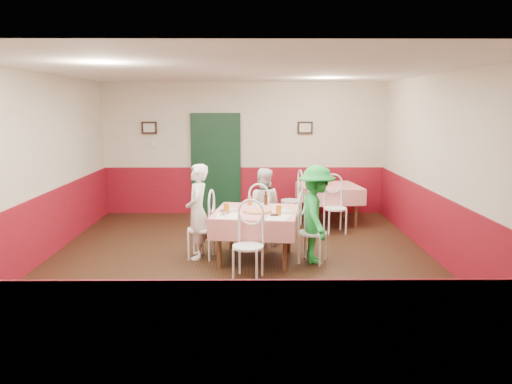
{
  "coord_description": "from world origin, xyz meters",
  "views": [
    {
      "loc": [
        0.18,
        -7.17,
        2.34
      ],
      "look_at": [
        0.23,
        0.15,
        1.05
      ],
      "focal_mm": 35.0,
      "sensor_mm": 36.0,
      "label": 1
    }
  ],
  "objects_px": {
    "chair_second_a": "(291,201)",
    "pizza": "(257,211)",
    "main_table": "(256,236)",
    "chair_left": "(201,229)",
    "glass_b": "(278,210)",
    "chair_second_b": "(335,209)",
    "diner_far": "(263,206)",
    "beer_bottle": "(266,199)",
    "diner_left": "(198,212)",
    "glass_c": "(250,201)",
    "wallet": "(274,215)",
    "second_table": "(329,204)",
    "glass_a": "(226,209)",
    "diner_right": "(316,215)",
    "chair_far": "(262,218)",
    "chair_right": "(312,233)",
    "chair_near": "(248,247)"
  },
  "relations": [
    {
      "from": "chair_second_a",
      "to": "pizza",
      "type": "bearing_deg",
      "value": -23.45
    },
    {
      "from": "chair_second_a",
      "to": "main_table",
      "type": "bearing_deg",
      "value": -24.35
    },
    {
      "from": "chair_left",
      "to": "glass_b",
      "type": "xyz_separation_m",
      "value": [
        1.16,
        -0.41,
        0.38
      ]
    },
    {
      "from": "chair_second_b",
      "to": "diner_far",
      "type": "relative_size",
      "value": 0.69
    },
    {
      "from": "beer_bottle",
      "to": "main_table",
      "type": "bearing_deg",
      "value": -111.44
    },
    {
      "from": "main_table",
      "to": "beer_bottle",
      "type": "relative_size",
      "value": 5.85
    },
    {
      "from": "chair_second_a",
      "to": "chair_second_b",
      "type": "bearing_deg",
      "value": 37.45
    },
    {
      "from": "glass_b",
      "to": "diner_left",
      "type": "relative_size",
      "value": 0.1
    },
    {
      "from": "glass_c",
      "to": "wallet",
      "type": "height_order",
      "value": "glass_c"
    },
    {
      "from": "second_table",
      "to": "pizza",
      "type": "distance_m",
      "value": 2.89
    },
    {
      "from": "diner_far",
      "to": "glass_b",
      "type": "bearing_deg",
      "value": 111.25
    },
    {
      "from": "pizza",
      "to": "glass_a",
      "type": "relative_size",
      "value": 2.66
    },
    {
      "from": "glass_a",
      "to": "glass_c",
      "type": "distance_m",
      "value": 0.7
    },
    {
      "from": "glass_c",
      "to": "chair_left",
      "type": "bearing_deg",
      "value": -156.88
    },
    {
      "from": "pizza",
      "to": "wallet",
      "type": "distance_m",
      "value": 0.35
    },
    {
      "from": "beer_bottle",
      "to": "diner_right",
      "type": "xyz_separation_m",
      "value": [
        0.73,
        -0.52,
        -0.13
      ]
    },
    {
      "from": "glass_a",
      "to": "chair_far",
      "type": "bearing_deg",
      "value": 61.9
    },
    {
      "from": "chair_second_b",
      "to": "beer_bottle",
      "type": "bearing_deg",
      "value": -144.2
    },
    {
      "from": "second_table",
      "to": "diner_far",
      "type": "height_order",
      "value": "diner_far"
    },
    {
      "from": "beer_bottle",
      "to": "pizza",
      "type": "bearing_deg",
      "value": -106.21
    },
    {
      "from": "chair_second_a",
      "to": "wallet",
      "type": "distance_m",
      "value": 2.77
    },
    {
      "from": "chair_far",
      "to": "main_table",
      "type": "bearing_deg",
      "value": 102.73
    },
    {
      "from": "main_table",
      "to": "glass_c",
      "type": "distance_m",
      "value": 0.63
    },
    {
      "from": "chair_right",
      "to": "glass_c",
      "type": "bearing_deg",
      "value": 82.39
    },
    {
      "from": "glass_c",
      "to": "wallet",
      "type": "xyz_separation_m",
      "value": [
        0.36,
        -0.75,
        -0.05
      ]
    },
    {
      "from": "chair_left",
      "to": "chair_near",
      "type": "bearing_deg",
      "value": 45.74
    },
    {
      "from": "chair_right",
      "to": "beer_bottle",
      "type": "xyz_separation_m",
      "value": [
        -0.69,
        0.51,
        0.41
      ]
    },
    {
      "from": "diner_right",
      "to": "chair_right",
      "type": "bearing_deg",
      "value": 81.28
    },
    {
      "from": "glass_c",
      "to": "chair_second_b",
      "type": "bearing_deg",
      "value": 37.59
    },
    {
      "from": "second_table",
      "to": "beer_bottle",
      "type": "height_order",
      "value": "beer_bottle"
    },
    {
      "from": "chair_second_b",
      "to": "chair_left",
      "type": "bearing_deg",
      "value": -154.15
    },
    {
      "from": "glass_c",
      "to": "wallet",
      "type": "relative_size",
      "value": 1.14
    },
    {
      "from": "diner_left",
      "to": "diner_far",
      "type": "height_order",
      "value": "diner_left"
    },
    {
      "from": "main_table",
      "to": "wallet",
      "type": "bearing_deg",
      "value": -50.77
    },
    {
      "from": "second_table",
      "to": "chair_left",
      "type": "bearing_deg",
      "value": -135.48
    },
    {
      "from": "glass_a",
      "to": "wallet",
      "type": "distance_m",
      "value": 0.71
    },
    {
      "from": "second_table",
      "to": "diner_left",
      "type": "xyz_separation_m",
      "value": [
        -2.36,
        -2.27,
        0.35
      ]
    },
    {
      "from": "beer_bottle",
      "to": "wallet",
      "type": "distance_m",
      "value": 0.73
    },
    {
      "from": "diner_right",
      "to": "pizza",
      "type": "bearing_deg",
      "value": 85.91
    },
    {
      "from": "chair_second_a",
      "to": "diner_far",
      "type": "height_order",
      "value": "diner_far"
    },
    {
      "from": "main_table",
      "to": "chair_far",
      "type": "distance_m",
      "value": 0.85
    },
    {
      "from": "chair_far",
      "to": "beer_bottle",
      "type": "relative_size",
      "value": 4.32
    },
    {
      "from": "chair_left",
      "to": "glass_a",
      "type": "bearing_deg",
      "value": 62.23
    },
    {
      "from": "diner_left",
      "to": "diner_right",
      "type": "height_order",
      "value": "diner_right"
    },
    {
      "from": "chair_left",
      "to": "beer_bottle",
      "type": "xyz_separation_m",
      "value": [
        1.0,
        0.28,
        0.41
      ]
    },
    {
      "from": "main_table",
      "to": "chair_second_a",
      "type": "distance_m",
      "value": 2.5
    },
    {
      "from": "second_table",
      "to": "chair_left",
      "type": "relative_size",
      "value": 1.24
    },
    {
      "from": "chair_far",
      "to": "wallet",
      "type": "height_order",
      "value": "chair_far"
    },
    {
      "from": "chair_left",
      "to": "chair_second_b",
      "type": "relative_size",
      "value": 1.0
    },
    {
      "from": "pizza",
      "to": "diner_right",
      "type": "height_order",
      "value": "diner_right"
    }
  ]
}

